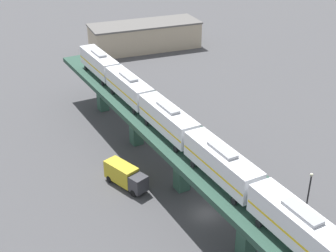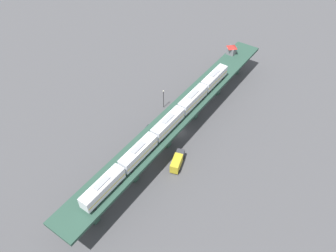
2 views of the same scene
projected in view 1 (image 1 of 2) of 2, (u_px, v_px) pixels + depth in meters
ground_plane at (206, 214)px, 61.85m from camera, size 400.00×400.00×0.00m
elevated_viaduct at (209, 169)px, 58.42m from camera, size 18.30×92.37×8.30m
subway_train at (168, 119)px, 62.44m from camera, size 9.55×62.34×4.45m
street_car_blue at (232, 173)px, 68.74m from camera, size 2.63×4.67×1.89m
delivery_truck at (125, 175)px, 66.78m from camera, size 4.93×7.50×3.20m
street_lamp at (309, 192)px, 59.18m from camera, size 0.44×0.44×6.94m
warehouse_building at (145, 36)px, 121.95m from camera, size 28.68×10.55×6.80m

